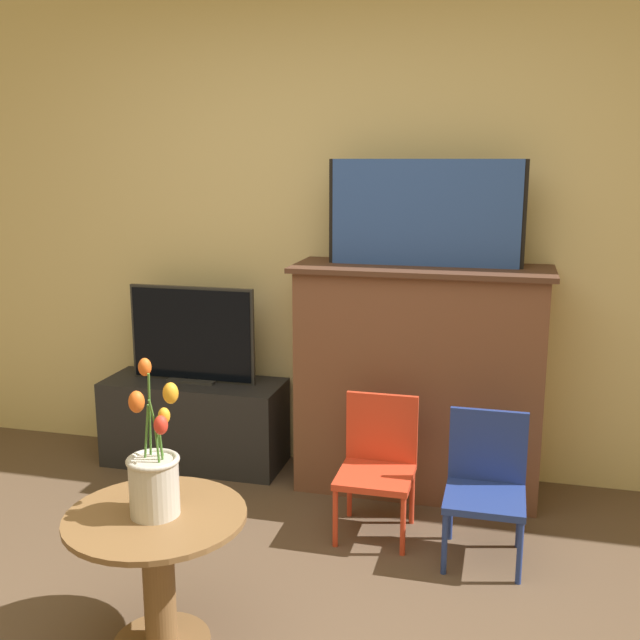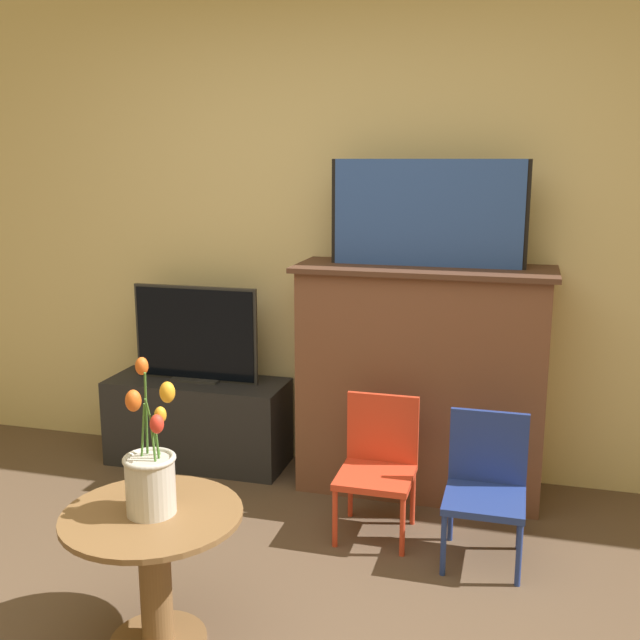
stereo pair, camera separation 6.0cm
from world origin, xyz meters
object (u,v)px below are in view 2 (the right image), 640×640
(painting, at_px, (427,213))
(chair_blue, at_px, (486,481))
(tv_monitor, at_px, (196,335))
(vase_tulips, at_px, (151,473))
(chair_red, at_px, (378,460))

(painting, relative_size, chair_blue, 1.54)
(tv_monitor, bearing_deg, vase_tulips, -70.72)
(painting, height_order, chair_red, painting)
(chair_blue, bearing_deg, chair_red, 167.59)
(tv_monitor, relative_size, vase_tulips, 1.36)
(chair_red, xyz_separation_m, chair_blue, (0.49, -0.11, 0.00))
(tv_monitor, relative_size, chair_blue, 1.14)
(painting, xyz_separation_m, chair_blue, (0.36, -0.61, -1.09))
(painting, bearing_deg, tv_monitor, 179.72)
(chair_blue, distance_m, vase_tulips, 1.45)
(tv_monitor, height_order, chair_blue, tv_monitor)
(tv_monitor, relative_size, chair_red, 1.14)
(painting, distance_m, chair_blue, 1.30)
(chair_blue, xyz_separation_m, vase_tulips, (-1.07, -0.92, 0.31))
(tv_monitor, height_order, chair_red, tv_monitor)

